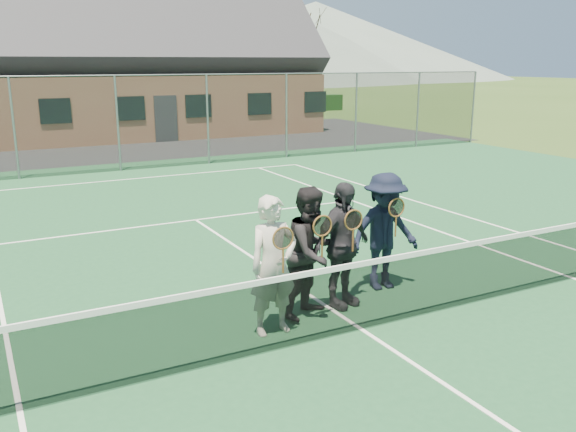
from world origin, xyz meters
name	(u,v)px	position (x,y,z in m)	size (l,w,h in m)	color
ground	(84,147)	(0.00, 20.00, 0.00)	(220.00, 220.00, 0.00)	#2F491A
court_surface	(361,330)	(0.00, 0.00, 0.01)	(30.00, 30.00, 0.02)	#1C4C2B
hedge_row	(46,112)	(0.00, 32.00, 0.55)	(40.00, 1.20, 1.10)	black
hill_centre	(124,12)	(20.00, 95.00, 11.00)	(120.00, 120.00, 22.00)	#55675B
hill_east	(316,41)	(55.00, 95.00, 7.00)	(90.00, 90.00, 14.00)	slate
court_markings	(361,329)	(0.00, 0.00, 0.02)	(11.03, 23.83, 0.01)	white
tennis_net	(363,292)	(0.00, 0.00, 0.54)	(11.68, 0.08, 1.10)	slate
perimeter_fence	(118,123)	(0.00, 13.50, 1.52)	(30.07, 0.07, 3.02)	slate
clubhouse	(148,49)	(4.00, 24.00, 3.99)	(15.60, 8.20, 7.70)	#9E6B4C
tree_c	(71,20)	(2.00, 33.00, 5.79)	(3.20, 3.20, 7.77)	#342312
tree_d	(229,24)	(12.00, 33.00, 5.79)	(3.20, 3.20, 7.77)	#392314
tree_e	(308,27)	(18.00, 33.00, 5.79)	(3.20, 3.20, 7.77)	#362313
player_a	(273,266)	(-1.04, 0.49, 0.92)	(0.67, 0.51, 1.80)	beige
player_b	(312,252)	(-0.32, 0.76, 0.92)	(1.08, 0.98, 1.80)	black
player_c	(342,245)	(0.20, 0.82, 0.92)	(1.13, 0.70, 1.80)	#28272D
player_d	(384,232)	(1.16, 1.12, 0.92)	(1.21, 0.75, 1.80)	black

